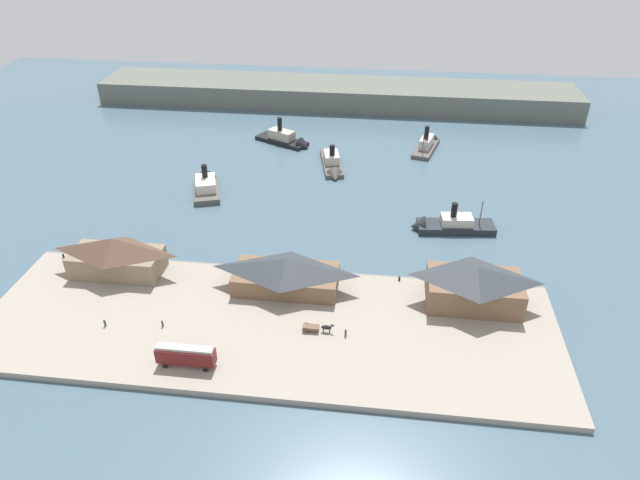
% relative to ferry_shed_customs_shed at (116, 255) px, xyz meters
% --- Properties ---
extents(ground_plane, '(320.00, 320.00, 0.00)m').
position_rel_ferry_shed_customs_shed_xyz_m(ground_plane, '(35.03, 9.23, -5.53)').
color(ground_plane, '#476070').
extents(quay_promenade, '(110.00, 36.00, 1.20)m').
position_rel_ferry_shed_customs_shed_xyz_m(quay_promenade, '(35.03, -12.77, -4.93)').
color(quay_promenade, '#9E9384').
rests_on(quay_promenade, ground).
extents(seawall_edge, '(110.00, 0.80, 1.00)m').
position_rel_ferry_shed_customs_shed_xyz_m(seawall_edge, '(35.03, 5.63, -5.03)').
color(seawall_edge, gray).
rests_on(seawall_edge, ground).
extents(ferry_shed_customs_shed, '(19.41, 9.06, 8.53)m').
position_rel_ferry_shed_customs_shed_xyz_m(ferry_shed_customs_shed, '(0.00, 0.00, 0.00)').
color(ferry_shed_customs_shed, '#847056').
rests_on(ferry_shed_customs_shed, quay_promenade).
extents(ferry_shed_east_terminal, '(21.76, 10.44, 7.14)m').
position_rel_ferry_shed_customs_shed_xyz_m(ferry_shed_east_terminal, '(36.67, -0.93, -0.70)').
color(ferry_shed_east_terminal, brown).
rests_on(ferry_shed_east_terminal, quay_promenade).
extents(ferry_shed_west_terminal, '(18.59, 11.20, 8.62)m').
position_rel_ferry_shed_customs_shed_xyz_m(ferry_shed_west_terminal, '(74.32, -1.39, 0.04)').
color(ferry_shed_west_terminal, brown).
rests_on(ferry_shed_west_terminal, quay_promenade).
extents(street_tram, '(10.28, 2.40, 4.24)m').
position_rel_ferry_shed_customs_shed_xyz_m(street_tram, '(23.44, -25.24, -1.86)').
color(street_tram, maroon).
rests_on(street_tram, quay_promenade).
extents(horse_cart, '(5.90, 1.58, 1.87)m').
position_rel_ferry_shed_customs_shed_xyz_m(horse_cart, '(44.60, -13.68, -3.41)').
color(horse_cart, brown).
rests_on(horse_cart, quay_promenade).
extents(pedestrian_walking_east, '(0.37, 0.37, 1.51)m').
position_rel_ferry_shed_customs_shed_xyz_m(pedestrian_walking_east, '(15.57, -15.88, -3.65)').
color(pedestrian_walking_east, '#4C3D33').
rests_on(pedestrian_walking_east, quay_promenade).
extents(pedestrian_by_tram, '(0.41, 0.41, 1.64)m').
position_rel_ferry_shed_customs_shed_xyz_m(pedestrian_by_tram, '(50.12, -14.29, -3.59)').
color(pedestrian_by_tram, '#4C3D33').
rests_on(pedestrian_by_tram, quay_promenade).
extents(pedestrian_near_west_shed, '(0.40, 0.40, 1.62)m').
position_rel_ferry_shed_customs_shed_xyz_m(pedestrian_near_west_shed, '(4.74, -17.13, -3.60)').
color(pedestrian_near_west_shed, '#33384C').
rests_on(pedestrian_near_west_shed, quay_promenade).
extents(mooring_post_west, '(0.44, 0.44, 0.90)m').
position_rel_ferry_shed_customs_shed_xyz_m(mooring_post_west, '(-14.77, 3.78, -3.88)').
color(mooring_post_west, black).
rests_on(mooring_post_west, quay_promenade).
extents(mooring_post_center_east, '(0.44, 0.44, 0.90)m').
position_rel_ferry_shed_customs_shed_xyz_m(mooring_post_center_east, '(59.95, 4.33, -3.88)').
color(mooring_post_center_east, black).
rests_on(mooring_post_center_east, quay_promenade).
extents(ferry_moored_east, '(9.85, 19.07, 10.21)m').
position_rel_ferry_shed_customs_shed_xyz_m(ferry_moored_east, '(68.72, 79.84, -4.13)').
color(ferry_moored_east, '#514C47').
rests_on(ferry_moored_east, ground).
extents(ferry_near_quay, '(20.80, 7.84, 9.97)m').
position_rel_ferry_shed_customs_shed_xyz_m(ferry_near_quay, '(71.17, 28.43, -4.19)').
color(ferry_near_quay, '#23282D').
rests_on(ferry_near_quay, ground).
extents(ferry_departing_north, '(9.42, 22.30, 8.67)m').
position_rel_ferry_shed_customs_shed_xyz_m(ferry_departing_north, '(39.96, 60.19, -4.29)').
color(ferry_departing_north, '#514C47').
rests_on(ferry_departing_north, ground).
extents(ferry_mid_harbor, '(11.17, 17.62, 9.96)m').
position_rel_ferry_shed_customs_shed_xyz_m(ferry_mid_harbor, '(6.58, 42.30, -4.02)').
color(ferry_mid_harbor, '#514C47').
rests_on(ferry_mid_harbor, ground).
extents(ferry_approaching_west, '(19.97, 13.87, 10.37)m').
position_rel_ferry_shed_customs_shed_xyz_m(ferry_approaching_west, '(23.53, 77.20, -4.14)').
color(ferry_approaching_west, black).
rests_on(ferry_approaching_west, ground).
extents(far_headland, '(180.00, 24.00, 8.00)m').
position_rel_ferry_shed_customs_shed_xyz_m(far_headland, '(35.03, 119.23, -1.53)').
color(far_headland, '#60665B').
rests_on(far_headland, ground).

